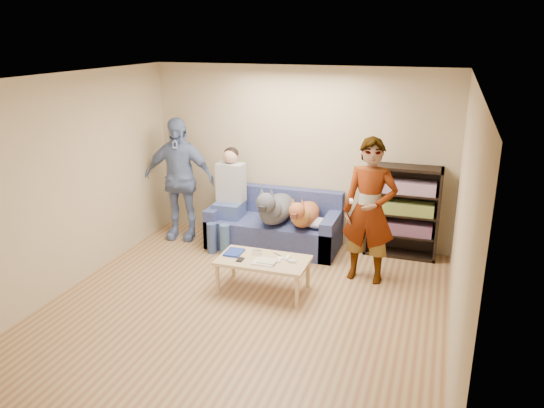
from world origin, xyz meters
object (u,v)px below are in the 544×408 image
(camera_silver, at_px, (257,252))
(coffee_table, at_px, (263,262))
(person_standing_right, at_px, (369,211))
(person_seated, at_px, (229,194))
(notebook_blue, at_px, (234,252))
(dog_gray, at_px, (275,208))
(sofa, at_px, (275,227))
(dog_tan, at_px, (304,214))
(person_standing_left, at_px, (179,179))
(bookshelf, at_px, (403,209))

(camera_silver, height_order, coffee_table, camera_silver)
(person_standing_right, height_order, person_seated, person_standing_right)
(coffee_table, bearing_deg, person_seated, 127.24)
(notebook_blue, height_order, dog_gray, dog_gray)
(sofa, relative_size, dog_gray, 1.50)
(dog_tan, height_order, coffee_table, dog_tan)
(person_standing_right, xyz_separation_m, person_standing_left, (-2.94, 0.57, 0.01))
(person_standing_right, xyz_separation_m, sofa, (-1.46, 0.70, -0.64))
(camera_silver, relative_size, sofa, 0.06)
(sofa, xyz_separation_m, dog_tan, (0.49, -0.20, 0.33))
(person_standing_right, distance_m, person_standing_left, 3.00)
(notebook_blue, bearing_deg, person_standing_left, 138.26)
(person_standing_right, bearing_deg, dog_gray, 164.50)
(person_standing_right, relative_size, coffee_table, 1.68)
(notebook_blue, height_order, coffee_table, notebook_blue)
(camera_silver, height_order, bookshelf, bookshelf)
(dog_gray, distance_m, bookshelf, 1.79)
(person_seated, height_order, dog_gray, person_seated)
(person_seated, height_order, dog_tan, person_seated)
(person_seated, bearing_deg, sofa, 10.61)
(notebook_blue, bearing_deg, coffee_table, -7.13)
(person_standing_left, relative_size, coffee_table, 1.69)
(person_standing_left, height_order, bookshelf, person_standing_left)
(coffee_table, relative_size, bookshelf, 0.85)
(person_standing_right, distance_m, dog_gray, 1.51)
(person_standing_left, distance_m, dog_gray, 1.57)
(coffee_table, bearing_deg, dog_tan, 81.76)
(person_standing_right, relative_size, sofa, 0.97)
(person_standing_left, relative_size, person_seated, 1.27)
(camera_silver, xyz_separation_m, person_seated, (-0.87, 1.18, 0.33))
(camera_silver, distance_m, bookshelf, 2.24)
(dog_gray, bearing_deg, notebook_blue, -97.32)
(notebook_blue, xyz_separation_m, bookshelf, (1.89, 1.61, 0.25))
(coffee_table, bearing_deg, camera_silver, 135.00)
(person_standing_right, xyz_separation_m, bookshelf, (0.34, 0.94, -0.24))
(coffee_table, height_order, bookshelf, bookshelf)
(dog_tan, xyz_separation_m, bookshelf, (1.31, 0.44, 0.07))
(dog_tan, bearing_deg, person_seated, 176.32)
(person_standing_right, distance_m, bookshelf, 1.03)
(dog_gray, relative_size, dog_tan, 1.11)
(person_standing_left, relative_size, sofa, 0.98)
(person_seated, distance_m, dog_tan, 1.18)
(camera_silver, height_order, sofa, sofa)
(sofa, height_order, dog_gray, dog_gray)
(notebook_blue, relative_size, coffee_table, 0.24)
(camera_silver, bearing_deg, notebook_blue, -165.96)
(notebook_blue, xyz_separation_m, dog_tan, (0.58, 1.18, 0.18))
(dog_gray, distance_m, dog_tan, 0.43)
(bookshelf, bearing_deg, person_standing_right, -109.85)
(dog_tan, distance_m, bookshelf, 1.38)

